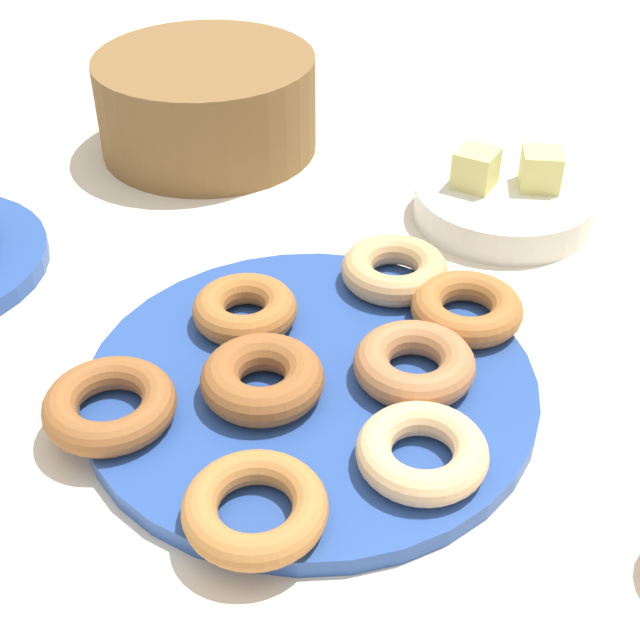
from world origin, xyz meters
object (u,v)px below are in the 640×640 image
donut_3 (262,379)px  donut_plate (310,384)px  donut_1 (422,452)px  melon_chunk_left (476,168)px  basket (207,104)px  melon_chunk_right (541,169)px  donut_0 (414,364)px  donut_5 (245,309)px  fruit_bowl (503,204)px  donut_4 (394,270)px  donut_6 (110,405)px  donut_7 (467,308)px  donut_2 (263,509)px

donut_3 → donut_plate: bearing=42.1°
donut_1 → melon_chunk_left: (-0.00, 0.35, 0.02)m
basket → melon_chunk_right: 0.36m
donut_plate → donut_0: 0.08m
donut_0 → melon_chunk_left: melon_chunk_left is taller
donut_5 → fruit_bowl: size_ratio=0.48×
donut_4 → donut_6: donut_4 is taller
donut_6 → donut_3: bearing=27.1°
donut_3 → fruit_bowl: 0.34m
donut_5 → melon_chunk_left: melon_chunk_left is taller
donut_4 → donut_5: 0.13m
donut_plate → donut_7: donut_7 is taller
donut_2 → donut_5: 0.20m
donut_plate → donut_2: (0.00, -0.14, 0.02)m
melon_chunk_left → donut_7: bearing=-85.8°
donut_1 → melon_chunk_right: melon_chunk_right is taller
donut_0 → basket: 0.44m
donut_3 → donut_4: (0.07, 0.16, -0.00)m
donut_1 → fruit_bowl: size_ratio=0.51×
melon_chunk_right → donut_5: bearing=-131.0°
basket → melon_chunk_left: basket is taller
basket → donut_1: bearing=-55.6°
donut_0 → donut_7: 0.08m
donut_6 → donut_4: bearing=52.1°
basket → melon_chunk_left: size_ratio=6.43×
donut_0 → basket: size_ratio=0.38×
donut_1 → donut_6: size_ratio=0.94×
donut_1 → donut_5: size_ratio=1.05×
donut_2 → donut_7: 0.25m
donut_plate → donut_5: 0.09m
donut_0 → melon_chunk_right: bearing=75.1°
donut_0 → basket: (-0.28, 0.35, 0.02)m
basket → donut_3: bearing=-65.7°
donut_0 → donut_1: size_ratio=1.02×
fruit_bowl → donut_3: bearing=-115.3°
donut_4 → donut_3: bearing=-112.9°
donut_3 → donut_4: bearing=67.1°
donut_5 → donut_7: bearing=14.1°
donut_0 → donut_2: donut_0 is taller
melon_chunk_right → basket: bearing=169.4°
donut_0 → donut_4: same height
donut_4 → melon_chunk_right: melon_chunk_right is taller
donut_1 → melon_chunk_left: 0.35m
donut_2 → donut_1: bearing=38.7°
donut_plate → donut_6: 0.14m
basket → melon_chunk_right: bearing=-10.6°
donut_0 → donut_1: donut_0 is taller
donut_1 → donut_4: (-0.05, 0.20, 0.00)m
donut_7 → melon_chunk_right: size_ratio=2.43×
fruit_bowl → donut_1: bearing=-94.4°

